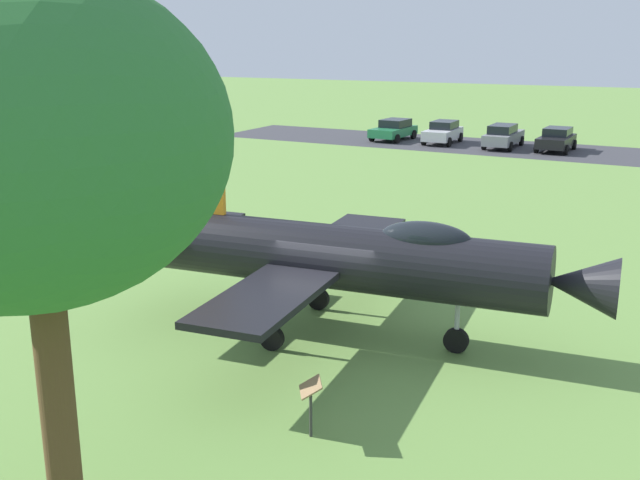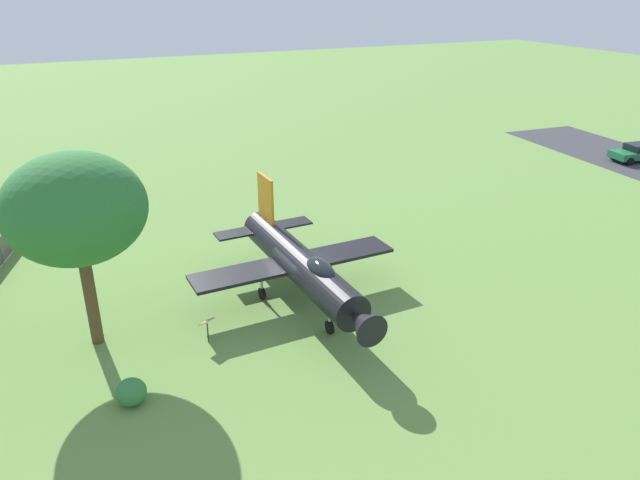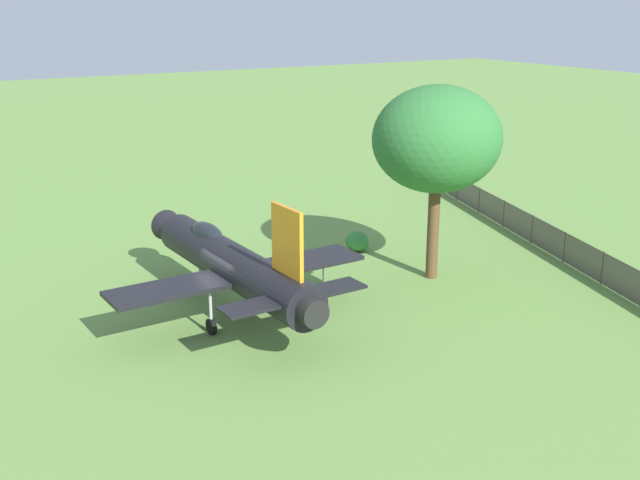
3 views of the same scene
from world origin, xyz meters
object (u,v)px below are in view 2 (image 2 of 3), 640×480
Objects in this scene: display_jet at (302,266)px; shrub_near_fence at (131,392)px; shade_tree at (75,210)px; parked_car_green at (637,152)px; info_plaque at (207,325)px.

display_jet is 10.48× the size of shrub_near_fence.
shade_tree is (-0.69, -9.18, 3.95)m from display_jet.
parked_car_green is at bearing 104.68° from display_jet.
display_jet is at bearing 24.53° from parked_car_green.
shade_tree reaches higher than display_jet.
parked_car_green is at bearing 109.04° from shrub_near_fence.
display_jet reaches higher than parked_car_green.
display_jet is at bearing 115.67° from shrub_near_fence.
shade_tree is at bearing -170.95° from shrub_near_fence.
shrub_near_fence is at bearing -51.90° from info_plaque.
shade_tree is 7.34m from shrub_near_fence.
parked_car_green is at bearing 107.02° from info_plaque.
display_jet is 1.49× the size of shade_tree.
shade_tree reaches higher than shrub_near_fence.
parked_car_green is (-10.28, 44.29, -5.27)m from shade_tree.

